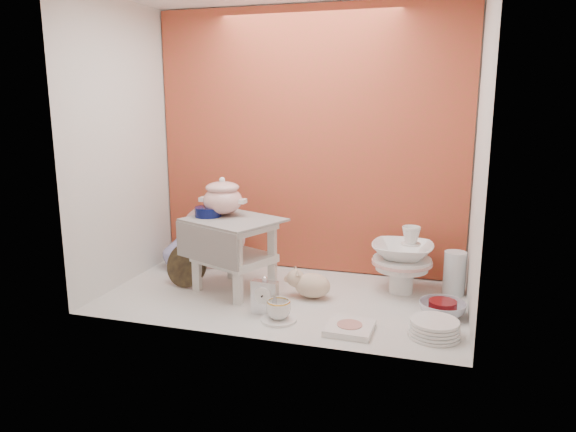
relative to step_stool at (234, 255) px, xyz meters
name	(u,v)px	position (x,y,z in m)	size (l,w,h in m)	color
ground	(283,297)	(0.27, -0.02, -0.19)	(1.80, 1.80, 0.00)	silver
niche_shell	(293,111)	(0.27, 0.16, 0.74)	(1.86, 1.03, 1.53)	#B1362C
step_stool	(234,255)	(0.00, 0.00, 0.00)	(0.44, 0.38, 0.39)	silver
soup_tureen	(223,196)	(-0.08, 0.06, 0.30)	(0.25, 0.25, 0.21)	white
cobalt_bowl	(208,212)	(-0.15, 0.01, 0.22)	(0.14, 0.14, 0.05)	#091045
floral_platter	(212,236)	(-0.27, 0.32, 0.00)	(0.39, 0.06, 0.39)	white
blue_white_vase	(181,250)	(-0.46, 0.27, -0.08)	(0.21, 0.21, 0.22)	silver
lacquer_tray	(187,265)	(-0.28, 0.00, -0.08)	(0.25, 0.11, 0.23)	black
mantel_clock	(265,296)	(0.26, -0.26, -0.10)	(0.13, 0.04, 0.18)	silver
plush_pig	(312,285)	(0.42, 0.00, -0.12)	(0.24, 0.16, 0.14)	#CFB092
teacup_saucer	(279,320)	(0.34, -0.32, -0.19)	(0.16, 0.16, 0.01)	white
gold_rim_teacup	(279,309)	(0.34, -0.32, -0.14)	(0.11, 0.11, 0.09)	white
lattice_dish	(350,328)	(0.67, -0.33, -0.18)	(0.20, 0.20, 0.03)	white
dinner_plate_stack	(434,328)	(1.03, -0.28, -0.16)	(0.22, 0.22, 0.07)	white
crystal_bowl	(442,309)	(1.06, -0.04, -0.16)	(0.21, 0.21, 0.07)	silver
clear_glass_vase	(454,273)	(1.11, 0.28, -0.08)	(0.11, 0.11, 0.23)	silver
porcelain_tower	(402,259)	(0.84, 0.22, -0.01)	(0.31, 0.31, 0.36)	white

